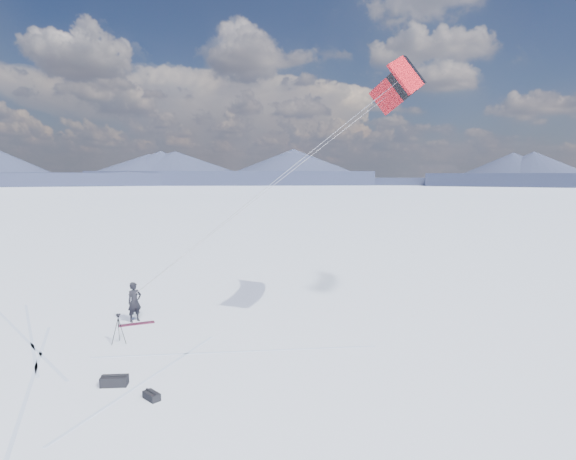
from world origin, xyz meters
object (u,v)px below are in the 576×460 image
at_px(gear_bag_b, 152,396).
at_px(snowkiter, 135,321).
at_px(gear_bag_a, 114,381).
at_px(snowboard, 136,324).
at_px(tripod, 118,324).

bearing_deg(gear_bag_b, snowkiter, 154.46).
distance_m(gear_bag_a, gear_bag_b, 1.78).
bearing_deg(snowboard, gear_bag_b, -92.63).
height_order(snowboard, gear_bag_a, gear_bag_a).
xyz_separation_m(gear_bag_a, gear_bag_b, (1.74, -0.39, -0.05)).
distance_m(snowkiter, gear_bag_b, 8.48).
xyz_separation_m(tripod, gear_bag_a, (2.55, -3.32, -0.63)).
bearing_deg(snowkiter, tripod, -129.71).
height_order(snowkiter, snowboard, snowkiter).
xyz_separation_m(tripod, gear_bag_b, (4.29, -3.71, -0.68)).
xyz_separation_m(snowkiter, gear_bag_b, (5.57, -6.39, 0.12)).
relative_size(snowkiter, tripod, 1.50).
height_order(tripod, gear_bag_a, tripod).
bearing_deg(gear_bag_b, tripod, 162.48).
bearing_deg(snowkiter, gear_bag_b, -114.28).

